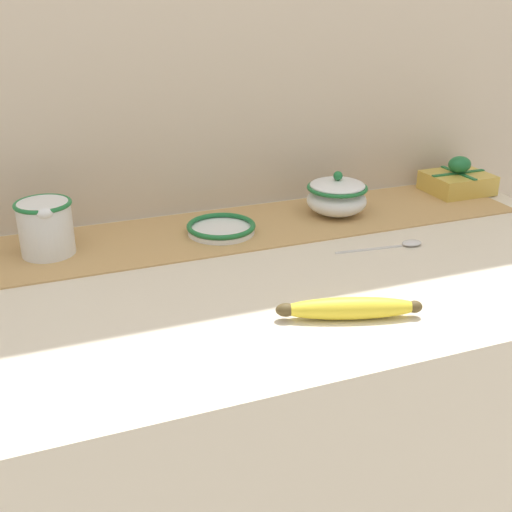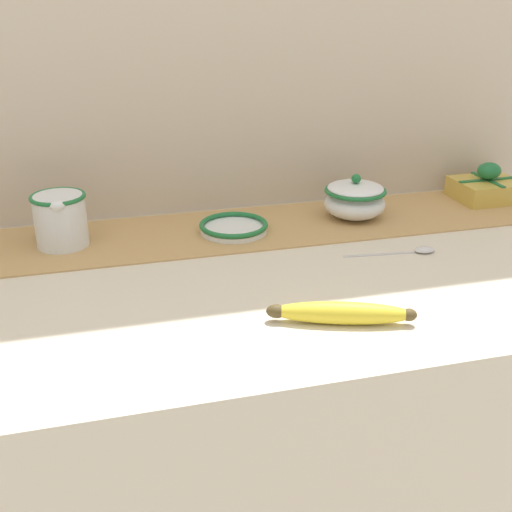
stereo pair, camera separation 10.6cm
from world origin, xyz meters
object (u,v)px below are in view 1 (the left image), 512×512
at_px(sugar_bowl, 337,196).
at_px(gift_box, 458,181).
at_px(banana, 349,308).
at_px(cream_pitcher, 46,226).
at_px(spoon, 406,244).
at_px(small_dish, 219,228).

xyz_separation_m(sugar_bowl, gift_box, (0.34, 0.04, -0.01)).
bearing_deg(gift_box, banana, -139.90).
height_order(cream_pitcher, banana, cream_pitcher).
distance_m(cream_pitcher, sugar_bowl, 0.60).
relative_size(spoon, gift_box, 1.22).
height_order(cream_pitcher, sugar_bowl, cream_pitcher).
bearing_deg(sugar_bowl, small_dish, -176.60).
bearing_deg(small_dish, sugar_bowl, 3.40).
distance_m(sugar_bowl, small_dish, 0.27).
relative_size(small_dish, spoon, 0.78).
distance_m(sugar_bowl, spoon, 0.21).
distance_m(banana, spoon, 0.32).
bearing_deg(cream_pitcher, small_dish, -3.05).
relative_size(cream_pitcher, banana, 0.56).
bearing_deg(small_dish, gift_box, 5.06).
distance_m(cream_pitcher, small_dish, 0.33).
bearing_deg(cream_pitcher, spoon, -17.60).
xyz_separation_m(small_dish, spoon, (0.32, -0.19, -0.01)).
relative_size(cream_pitcher, small_dish, 0.87).
bearing_deg(banana, gift_box, 40.10).
relative_size(small_dish, gift_box, 0.96).
bearing_deg(banana, small_dish, 100.70).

